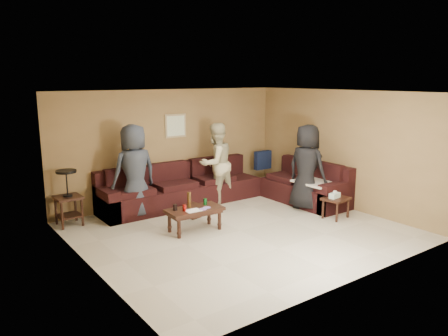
# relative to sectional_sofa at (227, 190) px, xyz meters

# --- Properties ---
(room) EXTENTS (5.60, 5.50, 2.50)m
(room) POSITION_rel_sectional_sofa_xyz_m (-0.81, -1.52, 1.34)
(room) COLOR beige
(room) RESTS_ON ground
(sectional_sofa) EXTENTS (4.65, 2.90, 0.97)m
(sectional_sofa) POSITION_rel_sectional_sofa_xyz_m (0.00, 0.00, 0.00)
(sectional_sofa) COLOR black
(sectional_sofa) RESTS_ON ground
(coffee_table) EXTENTS (1.04, 0.56, 0.71)m
(coffee_table) POSITION_rel_sectional_sofa_xyz_m (-1.49, -1.02, 0.04)
(coffee_table) COLOR black
(coffee_table) RESTS_ON ground
(end_table_left) EXTENTS (0.48, 0.48, 1.06)m
(end_table_left) POSITION_rel_sectional_sofa_xyz_m (-3.24, 0.63, 0.23)
(end_table_left) COLOR black
(end_table_left) RESTS_ON ground
(side_table_right) EXTENTS (0.57, 0.49, 0.57)m
(side_table_right) POSITION_rel_sectional_sofa_xyz_m (1.17, -2.04, 0.05)
(side_table_right) COLOR black
(side_table_right) RESTS_ON ground
(waste_bin) EXTENTS (0.28, 0.28, 0.28)m
(waste_bin) POSITION_rel_sectional_sofa_xyz_m (-1.10, -0.35, -0.18)
(waste_bin) COLOR black
(waste_bin) RESTS_ON ground
(wall_art) EXTENTS (0.52, 0.04, 0.52)m
(wall_art) POSITION_rel_sectional_sofa_xyz_m (-0.71, 0.96, 1.37)
(wall_art) COLOR tan
(wall_art) RESTS_ON ground
(person_left) EXTENTS (0.95, 0.65, 1.87)m
(person_left) POSITION_rel_sectional_sofa_xyz_m (-2.01, 0.35, 0.61)
(person_left) COLOR #2D333E
(person_left) RESTS_ON ground
(person_middle) EXTENTS (0.94, 0.77, 1.78)m
(person_middle) POSITION_rel_sectional_sofa_xyz_m (-0.10, 0.28, 0.56)
(person_middle) COLOR beige
(person_middle) RESTS_ON ground
(person_right) EXTENTS (0.71, 0.96, 1.81)m
(person_right) POSITION_rel_sectional_sofa_xyz_m (1.14, -1.26, 0.58)
(person_right) COLOR black
(person_right) RESTS_ON ground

